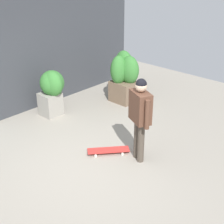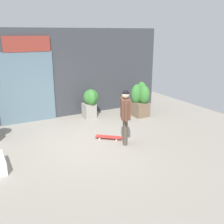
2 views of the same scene
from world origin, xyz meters
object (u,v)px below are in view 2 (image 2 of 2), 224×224
Objects in this scene: skateboarder at (125,112)px; skateboard at (109,137)px; planter_box_left at (141,98)px; planter_box_right at (90,101)px.

skateboarder is 2.11× the size of skateboard.
skateboarder reaches higher than skateboard.
planter_box_left is 1.18× the size of planter_box_right.
skateboard is 0.58× the size of planter_box_left.
skateboarder is 2.89m from planter_box_left.
skateboard is at bearing -145.55° from planter_box_left.
skateboard is at bearing -40.80° from skateboarder.
planter_box_left is (1.98, 2.09, -0.28)m from skateboarder.
planter_box_left is at bearing -20.64° from planter_box_right.
planter_box_right is at bearing -59.57° from skateboard.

